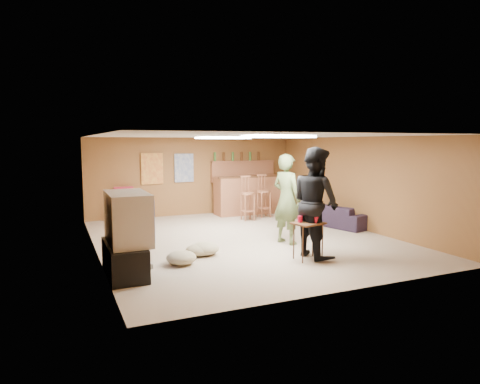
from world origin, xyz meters
name	(u,v)px	position (x,y,z in m)	size (l,w,h in m)	color
ground	(244,239)	(0.00, 0.00, 0.00)	(7.00, 7.00, 0.00)	tan
ceiling	(244,136)	(0.00, 0.00, 2.20)	(6.00, 7.00, 0.02)	silver
wall_back	(194,176)	(0.00, 3.50, 1.10)	(6.00, 0.02, 2.20)	brown
wall_front	(348,213)	(0.00, -3.50, 1.10)	(6.00, 0.02, 2.20)	brown
wall_left	(95,195)	(-3.00, 0.00, 1.10)	(0.02, 7.00, 2.20)	brown
wall_right	(358,183)	(3.00, 0.00, 1.10)	(0.02, 7.00, 2.20)	brown
tv_stand	(125,259)	(-2.72, -1.50, 0.25)	(0.55, 1.30, 0.50)	black
dvd_box	(139,264)	(-2.50, -1.50, 0.15)	(0.35, 0.50, 0.08)	#B2B2B7
tv_body	(128,218)	(-2.65, -1.50, 0.90)	(0.60, 1.10, 0.80)	#B2B2B7
tv_screen	(148,217)	(-2.34, -1.50, 0.90)	(0.02, 0.95, 0.65)	navy
bar_counter	(249,195)	(1.50, 2.95, 0.55)	(2.00, 0.60, 1.10)	brown
bar_lip	(253,177)	(1.50, 2.70, 1.10)	(2.10, 0.12, 0.05)	#3A2212
bar_shelf	(243,161)	(1.50, 3.40, 1.50)	(2.00, 0.18, 0.05)	brown
bar_backing	(243,172)	(1.50, 3.42, 1.20)	(2.00, 0.14, 0.60)	brown
poster_left	(152,169)	(-1.20, 3.46, 1.35)	(0.60, 0.03, 0.85)	#BF3F26
poster_right	(184,168)	(-0.30, 3.46, 1.35)	(0.55, 0.03, 0.80)	#334C99
folding_chair_stack	(124,204)	(-2.00, 3.30, 0.45)	(0.50, 0.14, 0.90)	maroon
ceiling_panel_front	(278,137)	(0.00, -1.50, 2.17)	(1.20, 0.60, 0.04)	white
ceiling_panel_back	(223,138)	(0.00, 1.20, 2.17)	(1.20, 0.60, 0.04)	white
person_olive	(287,199)	(0.66, -0.67, 0.92)	(0.67, 0.44, 1.84)	#5A6C3F
person_black	(315,202)	(0.62, -1.77, 0.99)	(0.97, 0.75, 1.99)	black
sofa	(335,215)	(2.70, 0.49, 0.27)	(1.85, 0.72, 0.54)	black
tray_table	(308,241)	(0.38, -1.92, 0.34)	(0.52, 0.41, 0.67)	#3A2212
cup_red_near	(300,219)	(0.25, -1.86, 0.73)	(0.08, 0.08, 0.12)	red
cup_red_far	(316,220)	(0.48, -2.02, 0.73)	(0.08, 0.08, 0.11)	red
cup_blue	(313,218)	(0.54, -1.82, 0.72)	(0.08, 0.08, 0.11)	navy
bar_stool_left	(248,199)	(1.01, 2.01, 0.57)	(0.36, 0.36, 1.14)	brown
bar_stool_right	(264,197)	(1.63, 2.27, 0.56)	(0.36, 0.36, 1.12)	brown
cushion_near_tv	(205,248)	(-1.18, -0.87, 0.12)	(0.53, 0.53, 0.24)	tan
cushion_mid	(198,250)	(-1.31, -0.88, 0.11)	(0.47, 0.47, 0.21)	tan
cushion_far	(181,258)	(-1.75, -1.30, 0.12)	(0.51, 0.51, 0.23)	tan
bottle_row	(237,156)	(1.30, 3.38, 1.65)	(1.48, 0.08, 0.26)	#3F7233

